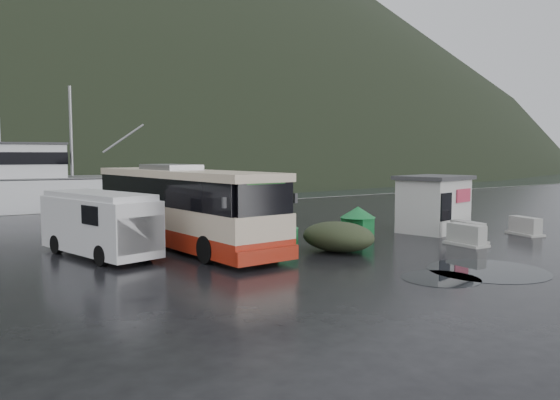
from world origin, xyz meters
TOP-DOWN VIEW (x-y plane):
  - ground at (0.00, 0.00)m, footprint 160.00×160.00m
  - quay_edge at (0.00, 20.00)m, footprint 160.00×0.60m
  - coach_bus at (-3.09, 3.60)m, footprint 3.68×12.02m
  - white_van at (-6.62, 3.11)m, footprint 3.13×6.00m
  - waste_bin_left at (-0.61, 0.03)m, footprint 0.98×0.98m
  - waste_bin_right at (3.49, 0.18)m, footprint 1.38×1.38m
  - dome_tent at (1.27, -1.12)m, footprint 2.96×3.48m
  - ticket_kiosk at (8.58, 0.35)m, footprint 3.94×3.27m
  - jersey_barrier_a at (6.55, -3.05)m, footprint 1.01×1.82m
  - jersey_barrier_b at (11.31, -2.76)m, footprint 1.25×1.84m
  - jersey_barrier_c at (7.40, -2.50)m, footprint 1.28×1.92m
  - fishing_trawler at (1.74, 28.07)m, footprint 27.10×9.90m
  - puddles at (2.36, -6.51)m, footprint 5.29×3.83m

SIDE VIEW (x-z plane):
  - ground at x=0.00m, z-range 0.00..0.00m
  - quay_edge at x=0.00m, z-range -0.75..0.75m
  - coach_bus at x=-3.09m, z-range -1.68..1.68m
  - white_van at x=-6.62m, z-range -1.19..1.19m
  - waste_bin_left at x=-0.61m, z-range -0.67..0.67m
  - waste_bin_right at x=3.49m, z-range -0.76..0.76m
  - dome_tent at x=1.27m, z-range -0.58..0.58m
  - ticket_kiosk at x=8.58m, z-range -1.37..1.37m
  - jersey_barrier_a at x=6.55m, z-range -0.44..0.44m
  - jersey_barrier_b at x=11.31m, z-range -0.42..0.42m
  - jersey_barrier_c at x=7.40m, z-range -0.44..0.44m
  - fishing_trawler at x=1.74m, z-range -5.30..5.30m
  - puddles at x=2.36m, z-range 0.00..0.01m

